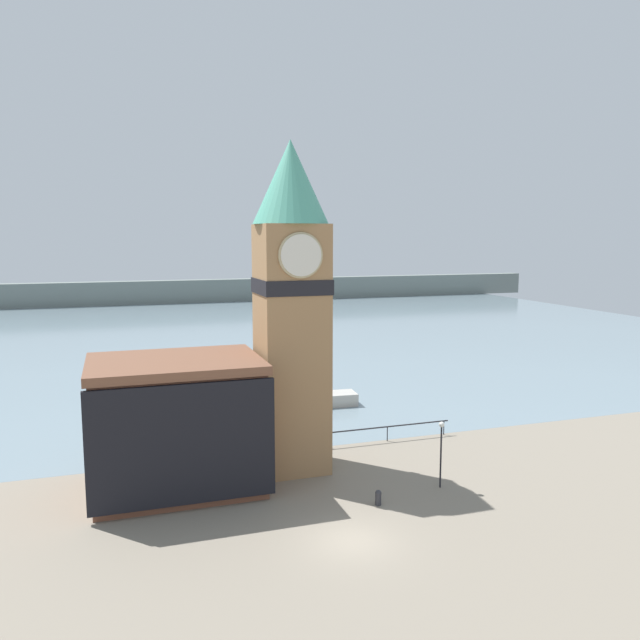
{
  "coord_description": "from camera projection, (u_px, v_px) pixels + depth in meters",
  "views": [
    {
      "loc": [
        -10.24,
        -26.1,
        14.36
      ],
      "look_at": [
        0.92,
        7.59,
        9.63
      ],
      "focal_mm": 35.0,
      "sensor_mm": 36.0,
      "label": 1
    }
  ],
  "objects": [
    {
      "name": "ground_plane",
      "position": [
        352.0,
        541.0,
        29.65
      ],
      "size": [
        160.0,
        160.0,
        0.0
      ],
      "primitive_type": "plane",
      "color": "gray"
    },
    {
      "name": "water",
      "position": [
        184.0,
        329.0,
        98.5
      ],
      "size": [
        160.0,
        120.0,
        0.0
      ],
      "color": "gray",
      "rests_on": "ground_plane"
    },
    {
      "name": "far_shoreline",
      "position": [
        164.0,
        292.0,
        135.81
      ],
      "size": [
        180.0,
        3.0,
        5.0
      ],
      "color": "slate",
      "rests_on": "water"
    },
    {
      "name": "pier_railing",
      "position": [
        387.0,
        428.0,
        44.08
      ],
      "size": [
        9.63,
        0.08,
        1.09
      ],
      "color": "#232328",
      "rests_on": "ground_plane"
    },
    {
      "name": "clock_tower",
      "position": [
        291.0,
        299.0,
        37.73
      ],
      "size": [
        4.55,
        4.55,
        20.07
      ],
      "color": "#9E754C",
      "rests_on": "ground_plane"
    },
    {
      "name": "pier_building",
      "position": [
        177.0,
        424.0,
        35.63
      ],
      "size": [
        9.7,
        7.46,
        7.51
      ],
      "color": "brown",
      "rests_on": "ground_plane"
    },
    {
      "name": "boat_near",
      "position": [
        314.0,
        398.0,
        53.2
      ],
      "size": [
        6.98,
        2.63,
        2.0
      ],
      "rotation": [
        0.0,
        0.0,
        -0.08
      ],
      "color": "#B7B2A8",
      "rests_on": "water"
    },
    {
      "name": "mooring_bollard_near",
      "position": [
        378.0,
        497.0,
        33.61
      ],
      "size": [
        0.35,
        0.35,
        0.84
      ],
      "color": "#2D2D33",
      "rests_on": "ground_plane"
    },
    {
      "name": "lamp_post",
      "position": [
        441.0,
        442.0,
        35.68
      ],
      "size": [
        0.32,
        0.32,
        3.91
      ],
      "color": "black",
      "rests_on": "ground_plane"
    }
  ]
}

